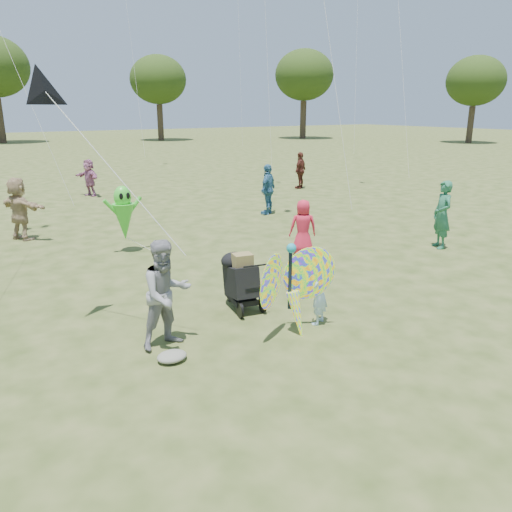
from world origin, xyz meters
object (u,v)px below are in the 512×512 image
Objects in this scene: crowd_d at (19,209)px; butterfly_kite at (293,289)px; crowd_h at (300,170)px; crowd_j at (89,178)px; child_girl at (319,293)px; crowd_c at (268,189)px; adult_man at (166,294)px; jogging_stroller at (240,277)px; crowd_a at (303,227)px; alien_kite at (124,215)px; crowd_f at (442,215)px.

crowd_d is 1.02× the size of butterfly_kite.
butterfly_kite is at bearing 23.25° from crowd_h.
crowd_h is at bearing 50.93° from crowd_j.
crowd_c is (4.54, 8.27, 0.31)m from child_girl.
adult_man is 1.58× the size of jogging_stroller.
crowd_j is at bearing 97.11° from jogging_stroller.
crowd_h is at bearing -156.32° from child_girl.
crowd_d reaches higher than crowd_h.
child_girl is 0.81× the size of crowd_a.
alien_kite is (-1.32, 6.24, 0.40)m from child_girl.
adult_man is 2.05m from butterfly_kite.
crowd_d is at bearing -39.26° from crowd_c.
crowd_f is at bearing -29.99° from alien_kite.
crowd_a is 0.80× the size of crowd_c.
adult_man is at bearing 157.04° from crowd_d.
crowd_a is 0.78× the size of crowd_f.
crowd_c is (7.07, 7.64, 0.01)m from adult_man.
adult_man is at bearing 58.64° from crowd_a.
alien_kite is at bearing 96.40° from butterfly_kite.
crowd_f is 1.04× the size of alien_kite.
crowd_d is at bearing -14.27° from crowd_h.
crowd_c is 6.36m from crowd_f.
adult_man reaches higher than jogging_stroller.
crowd_h is at bearing -104.36° from crowd_d.
crowd_d is at bearing 125.87° from alien_kite.
crowd_c is at bearing -142.05° from crowd_f.
crowd_a is 4.76m from butterfly_kite.
crowd_d reaches higher than butterfly_kite.
crowd_c is at bearing 63.82° from jogging_stroller.
crowd_c is 6.20m from alien_kite.
adult_man reaches higher than crowd_h.
crowd_j is at bearing -48.64° from crowd_h.
crowd_d reaches higher than child_girl.
crowd_h is 1.08× the size of crowd_j.
crowd_f reaches higher than child_girl.
crowd_d is at bearing -48.73° from crowd_j.
alien_kite is at bearing -107.92° from child_girl.
alien_kite reaches higher than child_girl.
butterfly_kite is at bearing 25.02° from crowd_c.
crowd_d is 3.53m from alien_kite.
crowd_d is 1.02× the size of alien_kite.
crowd_h is (6.64, 8.71, 0.13)m from crowd_a.
crowd_d is (-7.93, 0.83, 0.01)m from crowd_c.
crowd_a is 3.80m from crowd_f.
jogging_stroller is 0.63× the size of alien_kite.
crowd_c is 1.00× the size of butterfly_kite.
child_girl is 0.66× the size of alien_kite.
crowd_d is 8.20m from jogging_stroller.
alien_kite reaches higher than adult_man.
alien_kite is at bearing -28.74° from crowd_j.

